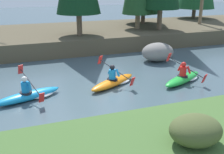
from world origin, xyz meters
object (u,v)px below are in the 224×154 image
(kayaker_middle, at_px, (115,81))
(kayaker_trailing, at_px, (30,95))
(kayaker_lead, at_px, (184,78))
(boulder_midstream, at_px, (158,52))

(kayaker_middle, bearing_deg, kayaker_trailing, 155.34)
(kayaker_lead, height_order, kayaker_middle, same)
(kayaker_lead, bearing_deg, kayaker_trailing, 151.49)
(boulder_midstream, bearing_deg, kayaker_trailing, -156.97)
(kayaker_trailing, bearing_deg, boulder_midstream, 3.38)
(kayaker_lead, relative_size, kayaker_middle, 1.02)
(kayaker_lead, bearing_deg, kayaker_middle, 142.45)
(kayaker_lead, height_order, kayaker_trailing, same)
(kayaker_lead, distance_m, kayaker_trailing, 6.94)
(kayaker_lead, relative_size, kayaker_trailing, 0.98)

